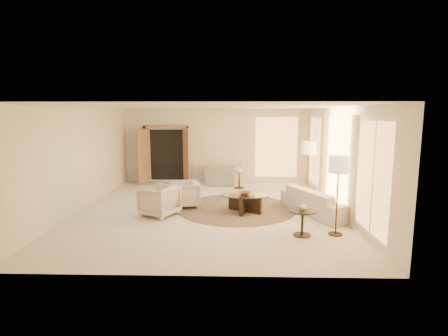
{
  "coord_description": "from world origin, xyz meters",
  "views": [
    {
      "loc": [
        0.66,
        -9.34,
        2.62
      ],
      "look_at": [
        0.4,
        0.4,
        1.1
      ],
      "focal_mm": 28.0,
      "sensor_mm": 36.0,
      "label": 1
    }
  ],
  "objects_px": {
    "armchair_left": "(185,193)",
    "end_vase": "(303,206)",
    "sofa": "(318,201)",
    "end_table": "(302,218)",
    "floor_lamp_near": "(309,151)",
    "floor_lamp_far": "(339,168)",
    "side_table": "(239,179)",
    "side_vase": "(239,170)",
    "armchair_right": "(159,200)",
    "coffee_table": "(245,201)",
    "bowl": "(245,193)",
    "accent_chair": "(220,172)"
  },
  "relations": [
    {
      "from": "armchair_left",
      "to": "end_vase",
      "type": "bearing_deg",
      "value": 36.18
    },
    {
      "from": "floor_lamp_far",
      "to": "end_vase",
      "type": "bearing_deg",
      "value": -174.81
    },
    {
      "from": "end_table",
      "to": "floor_lamp_far",
      "type": "height_order",
      "value": "floor_lamp_far"
    },
    {
      "from": "armchair_left",
      "to": "floor_lamp_far",
      "type": "bearing_deg",
      "value": 43.15
    },
    {
      "from": "floor_lamp_far",
      "to": "end_vase",
      "type": "height_order",
      "value": "floor_lamp_far"
    },
    {
      "from": "armchair_left",
      "to": "side_vase",
      "type": "bearing_deg",
      "value": 132.86
    },
    {
      "from": "side_table",
      "to": "accent_chair",
      "type": "bearing_deg",
      "value": 140.54
    },
    {
      "from": "armchair_right",
      "to": "bowl",
      "type": "relative_size",
      "value": 2.65
    },
    {
      "from": "armchair_left",
      "to": "floor_lamp_near",
      "type": "distance_m",
      "value": 3.86
    },
    {
      "from": "floor_lamp_near",
      "to": "floor_lamp_far",
      "type": "distance_m",
      "value": 2.98
    },
    {
      "from": "accent_chair",
      "to": "end_vase",
      "type": "relative_size",
      "value": 6.27
    },
    {
      "from": "floor_lamp_near",
      "to": "coffee_table",
      "type": "bearing_deg",
      "value": -147.42
    },
    {
      "from": "armchair_right",
      "to": "end_table",
      "type": "xyz_separation_m",
      "value": [
        3.41,
        -1.43,
        -0.03
      ]
    },
    {
      "from": "coffee_table",
      "to": "bowl",
      "type": "height_order",
      "value": "bowl"
    },
    {
      "from": "side_vase",
      "to": "end_vase",
      "type": "bearing_deg",
      "value": -75.17
    },
    {
      "from": "floor_lamp_far",
      "to": "end_table",
      "type": "bearing_deg",
      "value": -174.81
    },
    {
      "from": "end_table",
      "to": "side_vase",
      "type": "xyz_separation_m",
      "value": [
        -1.28,
        4.85,
        0.28
      ]
    },
    {
      "from": "bowl",
      "to": "side_vase",
      "type": "bearing_deg",
      "value": 91.84
    },
    {
      "from": "bowl",
      "to": "side_vase",
      "type": "distance_m",
      "value": 3.04
    },
    {
      "from": "coffee_table",
      "to": "end_vase",
      "type": "xyz_separation_m",
      "value": [
        1.19,
        -1.81,
        0.35
      ]
    },
    {
      "from": "sofa",
      "to": "accent_chair",
      "type": "relative_size",
      "value": 2.1
    },
    {
      "from": "end_table",
      "to": "end_vase",
      "type": "bearing_deg",
      "value": 0.0
    },
    {
      "from": "armchair_right",
      "to": "end_vase",
      "type": "relative_size",
      "value": 4.9
    },
    {
      "from": "end_table",
      "to": "bowl",
      "type": "height_order",
      "value": "end_table"
    },
    {
      "from": "sofa",
      "to": "end_vase",
      "type": "xyz_separation_m",
      "value": [
        -0.74,
        -1.72,
        0.32
      ]
    },
    {
      "from": "accent_chair",
      "to": "side_vase",
      "type": "relative_size",
      "value": 4.77
    },
    {
      "from": "side_table",
      "to": "floor_lamp_near",
      "type": "bearing_deg",
      "value": -41.68
    },
    {
      "from": "armchair_left",
      "to": "side_table",
      "type": "xyz_separation_m",
      "value": [
        1.59,
        2.53,
        -0.06
      ]
    },
    {
      "from": "floor_lamp_near",
      "to": "floor_lamp_far",
      "type": "bearing_deg",
      "value": -90.0
    },
    {
      "from": "sofa",
      "to": "coffee_table",
      "type": "xyz_separation_m",
      "value": [
        -1.93,
        0.09,
        -0.03
      ]
    },
    {
      "from": "armchair_left",
      "to": "end_table",
      "type": "relative_size",
      "value": 1.32
    },
    {
      "from": "bowl",
      "to": "end_vase",
      "type": "xyz_separation_m",
      "value": [
        1.19,
        -1.81,
        0.13
      ]
    },
    {
      "from": "side_table",
      "to": "sofa",
      "type": "bearing_deg",
      "value": -57.09
    },
    {
      "from": "floor_lamp_far",
      "to": "end_vase",
      "type": "relative_size",
      "value": 10.02
    },
    {
      "from": "end_table",
      "to": "side_vase",
      "type": "height_order",
      "value": "side_vase"
    },
    {
      "from": "end_table",
      "to": "sofa",
      "type": "bearing_deg",
      "value": 66.7
    },
    {
      "from": "sofa",
      "to": "end_table",
      "type": "height_order",
      "value": "sofa"
    },
    {
      "from": "coffee_table",
      "to": "bowl",
      "type": "relative_size",
      "value": 5.38
    },
    {
      "from": "accent_chair",
      "to": "end_vase",
      "type": "distance_m",
      "value": 5.76
    },
    {
      "from": "accent_chair",
      "to": "floor_lamp_near",
      "type": "xyz_separation_m",
      "value": [
        2.71,
        -2.37,
        1.06
      ]
    },
    {
      "from": "sofa",
      "to": "end_table",
      "type": "distance_m",
      "value": 1.87
    },
    {
      "from": "side_vase",
      "to": "coffee_table",
      "type": "bearing_deg",
      "value": -88.16
    },
    {
      "from": "sofa",
      "to": "armchair_right",
      "type": "bearing_deg",
      "value": 69.81
    },
    {
      "from": "armchair_left",
      "to": "floor_lamp_far",
      "type": "height_order",
      "value": "floor_lamp_far"
    },
    {
      "from": "armchair_left",
      "to": "coffee_table",
      "type": "xyz_separation_m",
      "value": [
        1.69,
        -0.51,
        -0.09
      ]
    },
    {
      "from": "end_table",
      "to": "floor_lamp_near",
      "type": "height_order",
      "value": "floor_lamp_near"
    },
    {
      "from": "side_vase",
      "to": "floor_lamp_near",
      "type": "bearing_deg",
      "value": -41.68
    },
    {
      "from": "armchair_left",
      "to": "side_vase",
      "type": "height_order",
      "value": "armchair_left"
    },
    {
      "from": "floor_lamp_far",
      "to": "bowl",
      "type": "xyz_separation_m",
      "value": [
        -1.93,
        1.75,
        -0.95
      ]
    },
    {
      "from": "sofa",
      "to": "side_vase",
      "type": "height_order",
      "value": "side_vase"
    }
  ]
}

